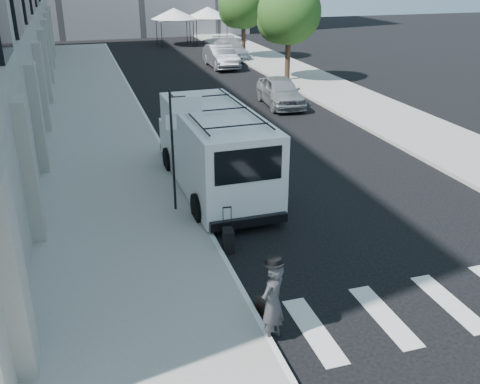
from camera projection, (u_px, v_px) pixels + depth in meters
ground at (301, 252)px, 13.58m from camera, size 120.00×120.00×0.00m
sidewalk_left at (94, 110)px, 26.45m from camera, size 4.50×48.00×0.15m
sidewalk_right at (308, 79)px, 33.56m from camera, size 4.00×56.00×0.15m
sign_pole at (180, 125)px, 14.71m from camera, size 1.03×0.07×3.50m
tree_near at (287, 15)px, 31.75m from camera, size 3.80×3.83×6.03m
tree_far at (242, 5)px, 39.66m from camera, size 3.80×3.83×6.03m
tent_left at (174, 14)px, 46.99m from camera, size 4.00×4.00×3.20m
tent_right at (208, 12)px, 48.29m from camera, size 4.00×4.00×3.20m
businessman at (272, 302)px, 10.09m from camera, size 0.74×0.70×1.70m
briefcase at (263, 307)px, 11.11m from camera, size 0.26×0.46×0.34m
suitcase at (228, 240)px, 13.51m from camera, size 0.31×0.44×1.15m
cargo_van at (214, 149)px, 16.94m from camera, size 2.60×7.06×2.61m
parked_car_a at (280, 92)px, 27.32m from camera, size 2.05×4.43×1.47m
parked_car_b at (221, 56)px, 37.48m from camera, size 1.65×4.68×1.54m
parked_car_c at (230, 49)px, 41.11m from camera, size 2.32×5.18×1.48m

